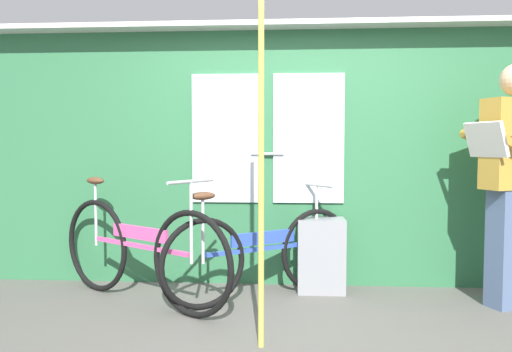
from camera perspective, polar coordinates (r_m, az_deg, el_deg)
The scene contains 6 objects.
ground_plane at distance 3.38m, azimuth 3.94°, elevation -17.85°, with size 6.44×4.02×0.04m, color #56544F.
train_door_wall at distance 4.35m, azimuth 3.89°, elevation 2.87°, with size 5.44×0.28×2.23m.
bicycle_near_door at distance 3.98m, azimuth 0.72°, elevation -8.74°, with size 1.45×0.98×0.89m.
bicycle_leaning_behind at distance 3.99m, azimuth -13.10°, elevation -8.26°, with size 1.58×1.05×0.97m.
trash_bin_by_wall at distance 4.25m, azimuth 7.39°, elevation -8.88°, with size 0.39×0.28×0.61m, color gray.
handrail_pole at distance 2.96m, azimuth 0.58°, elevation 1.25°, with size 0.04×0.04×2.19m, color #C6C14C.
Camera 1 is at (-0.01, -3.15, 1.21)m, focal length 35.27 mm.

